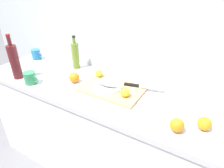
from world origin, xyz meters
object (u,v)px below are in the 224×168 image
orange_0 (177,125)px  chef_knife (139,86)px  coffee_mug_1 (36,54)px  lemon_0 (125,92)px  cutting_board (112,89)px  coffee_mug_0 (30,78)px  olive_oil_bottle (75,55)px  wine_bottle (15,61)px  white_plate (107,86)px  fish_fillet (107,83)px

orange_0 → chef_knife: bearing=139.4°
orange_0 → coffee_mug_1: bearing=167.3°
lemon_0 → orange_0: 0.40m
cutting_board → coffee_mug_0: size_ratio=3.43×
chef_knife → olive_oil_bottle: size_ratio=0.98×
cutting_board → chef_knife: (0.16, 0.11, 0.02)m
lemon_0 → wine_bottle: size_ratio=0.17×
orange_0 → cutting_board: bearing=159.5°
cutting_board → lemon_0: (0.13, -0.06, 0.04)m
wine_bottle → chef_knife: bearing=19.4°
coffee_mug_0 → orange_0: (1.10, 0.04, -0.01)m
chef_knife → orange_0: 0.46m
coffee_mug_0 → lemon_0: bearing=13.5°
chef_knife → coffee_mug_1: (-1.12, 0.03, 0.02)m
white_plate → wine_bottle: size_ratio=0.60×
orange_0 → white_plate: bearing=162.1°
white_plate → orange_0: 0.57m
olive_oil_bottle → chef_knife: bearing=-5.9°
white_plate → orange_0: (0.54, -0.18, 0.01)m
fish_fillet → wine_bottle: size_ratio=0.45×
olive_oil_bottle → wine_bottle: bearing=-126.1°
lemon_0 → cutting_board: bearing=157.0°
white_plate → fish_fillet: size_ratio=1.33×
chef_knife → coffee_mug_0: size_ratio=2.23×
olive_oil_bottle → lemon_0: bearing=-20.7°
cutting_board → olive_oil_bottle: olive_oil_bottle is taller
white_plate → wine_bottle: 0.76m
white_plate → lemon_0: bearing=-14.1°
fish_fillet → lemon_0: 0.17m
fish_fillet → chef_knife: size_ratio=0.56×
lemon_0 → coffee_mug_1: coffee_mug_1 is taller
wine_bottle → fish_fillet: bearing=15.6°
cutting_board → lemon_0: size_ratio=7.13×
white_plate → chef_knife: chef_knife is taller
fish_fillet → orange_0: 0.57m
lemon_0 → chef_knife: bearing=79.5°
wine_bottle → coffee_mug_1: wine_bottle is taller
white_plate → lemon_0: lemon_0 is taller
orange_0 → wine_bottle: bearing=-178.8°
coffee_mug_0 → coffee_mug_1: coffee_mug_1 is taller
cutting_board → fish_fillet: 0.06m
cutting_board → wine_bottle: wine_bottle is taller
cutting_board → lemon_0: 0.15m
cutting_board → coffee_mug_0: 0.63m
fish_fillet → olive_oil_bottle: olive_oil_bottle is taller
wine_bottle → coffee_mug_0: 0.20m
white_plate → coffee_mug_0: bearing=-158.8°
cutting_board → coffee_mug_0: bearing=-158.7°
chef_knife → olive_oil_bottle: bearing=159.9°
fish_fillet → wine_bottle: wine_bottle is taller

